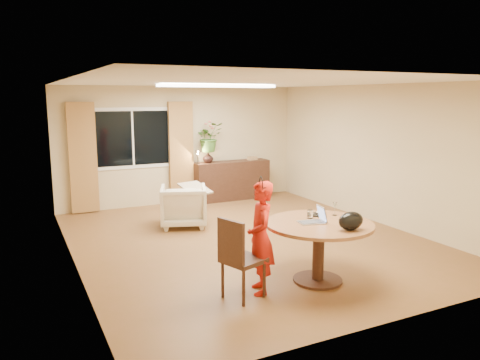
# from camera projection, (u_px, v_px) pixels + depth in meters

# --- Properties ---
(floor) EXTENTS (6.50, 6.50, 0.00)m
(floor) POSITION_uv_depth(u_px,v_px,m) (248.00, 240.00, 7.83)
(floor) COLOR brown
(floor) RESTS_ON ground
(ceiling) EXTENTS (6.50, 6.50, 0.00)m
(ceiling) POSITION_uv_depth(u_px,v_px,m) (248.00, 82.00, 7.38)
(ceiling) COLOR white
(ceiling) RESTS_ON wall_back
(wall_back) EXTENTS (5.50, 0.00, 5.50)m
(wall_back) POSITION_uv_depth(u_px,v_px,m) (182.00, 145.00, 10.47)
(wall_back) COLOR tan
(wall_back) RESTS_ON floor
(wall_left) EXTENTS (0.00, 6.50, 6.50)m
(wall_left) POSITION_uv_depth(u_px,v_px,m) (70.00, 176.00, 6.41)
(wall_left) COLOR tan
(wall_left) RESTS_ON floor
(wall_right) EXTENTS (0.00, 6.50, 6.50)m
(wall_right) POSITION_uv_depth(u_px,v_px,m) (378.00, 154.00, 8.81)
(wall_right) COLOR tan
(wall_right) RESTS_ON floor
(window) EXTENTS (1.70, 0.03, 1.30)m
(window) POSITION_uv_depth(u_px,v_px,m) (133.00, 138.00, 9.94)
(window) COLOR white
(window) RESTS_ON wall_back
(curtain_left) EXTENTS (0.55, 0.08, 2.25)m
(curtain_left) POSITION_uv_depth(u_px,v_px,m) (83.00, 158.00, 9.48)
(curtain_left) COLOR olive
(curtain_left) RESTS_ON wall_back
(curtain_right) EXTENTS (0.55, 0.08, 2.25)m
(curtain_right) POSITION_uv_depth(u_px,v_px,m) (181.00, 153.00, 10.40)
(curtain_right) COLOR olive
(curtain_right) RESTS_ON wall_back
(ceiling_panel) EXTENTS (2.20, 0.35, 0.05)m
(ceiling_panel) POSITION_uv_depth(u_px,v_px,m) (218.00, 86.00, 8.44)
(ceiling_panel) COLOR white
(ceiling_panel) RESTS_ON ceiling
(dining_table) EXTENTS (1.38, 1.38, 0.79)m
(dining_table) POSITION_uv_depth(u_px,v_px,m) (319.00, 235.00, 5.99)
(dining_table) COLOR brown
(dining_table) RESTS_ON floor
(dining_chair) EXTENTS (0.59, 0.56, 0.99)m
(dining_chair) POSITION_uv_depth(u_px,v_px,m) (243.00, 258.00, 5.52)
(dining_chair) COLOR #311B10
(dining_chair) RESTS_ON floor
(child) EXTENTS (0.58, 0.46, 1.38)m
(child) POSITION_uv_depth(u_px,v_px,m) (261.00, 238.00, 5.65)
(child) COLOR red
(child) RESTS_ON floor
(laptop) EXTENTS (0.37, 0.28, 0.22)m
(laptop) POSITION_uv_depth(u_px,v_px,m) (311.00, 214.00, 5.92)
(laptop) COLOR #B7B7BC
(laptop) RESTS_ON dining_table
(tumbler) EXTENTS (0.09, 0.09, 0.11)m
(tumbler) POSITION_uv_depth(u_px,v_px,m) (310.00, 214.00, 6.15)
(tumbler) COLOR white
(tumbler) RESTS_ON dining_table
(wine_glass) EXTENTS (0.07, 0.07, 0.19)m
(wine_glass) POSITION_uv_depth(u_px,v_px,m) (335.00, 209.00, 6.30)
(wine_glass) COLOR white
(wine_glass) RESTS_ON dining_table
(pot_lid) EXTENTS (0.26, 0.26, 0.04)m
(pot_lid) POSITION_uv_depth(u_px,v_px,m) (317.00, 214.00, 6.32)
(pot_lid) COLOR white
(pot_lid) RESTS_ON dining_table
(handbag) EXTENTS (0.39, 0.30, 0.23)m
(handbag) POSITION_uv_depth(u_px,v_px,m) (351.00, 221.00, 5.60)
(handbag) COLOR black
(handbag) RESTS_ON dining_table
(armchair) EXTENTS (1.05, 1.07, 0.77)m
(armchair) POSITION_uv_depth(u_px,v_px,m) (184.00, 206.00, 8.64)
(armchair) COLOR beige
(armchair) RESTS_ON floor
(throw) EXTENTS (0.57, 0.64, 0.03)m
(throw) POSITION_uv_depth(u_px,v_px,m) (195.00, 184.00, 8.63)
(throw) COLOR beige
(throw) RESTS_ON armchair
(sideboard) EXTENTS (1.80, 0.44, 0.90)m
(sideboard) POSITION_uv_depth(u_px,v_px,m) (232.00, 180.00, 10.90)
(sideboard) COLOR #311B10
(sideboard) RESTS_ON floor
(vase) EXTENTS (0.30, 0.30, 0.25)m
(vase) POSITION_uv_depth(u_px,v_px,m) (208.00, 157.00, 10.54)
(vase) COLOR black
(vase) RESTS_ON sideboard
(bouquet) EXTENTS (0.65, 0.58, 0.66)m
(bouquet) POSITION_uv_depth(u_px,v_px,m) (209.00, 137.00, 10.48)
(bouquet) COLOR #296E2C
(bouquet) RESTS_ON vase
(book_stack) EXTENTS (0.24, 0.20, 0.09)m
(book_stack) POSITION_uv_depth(u_px,v_px,m) (252.00, 158.00, 11.05)
(book_stack) COLOR olive
(book_stack) RESTS_ON sideboard
(desk_lamp) EXTENTS (0.13, 0.13, 0.32)m
(desk_lamp) POSITION_uv_depth(u_px,v_px,m) (198.00, 157.00, 10.38)
(desk_lamp) COLOR black
(desk_lamp) RESTS_ON sideboard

